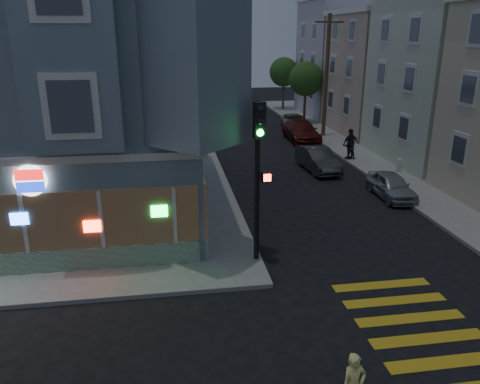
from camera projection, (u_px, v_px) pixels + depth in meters
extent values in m
plane|color=black|center=(181.00, 335.00, 12.66)|extent=(120.00, 120.00, 0.00)
cube|color=gray|center=(459.00, 134.00, 37.53)|extent=(24.00, 42.00, 0.15)
cube|color=slate|center=(28.00, 84.00, 20.26)|extent=(14.00, 14.00, 11.00)
cube|color=silver|center=(33.00, 122.00, 20.79)|extent=(14.30, 14.30, 0.25)
cylinder|color=white|center=(30.00, 180.00, 14.54)|extent=(1.00, 0.12, 1.00)
cube|color=#C7B39A|center=(412.00, 74.00, 37.42)|extent=(12.00, 8.60, 9.00)
cube|color=#B0AABB|center=(367.00, 59.00, 45.60)|extent=(12.00, 8.60, 10.50)
cylinder|color=#4C3826|center=(326.00, 77.00, 35.38)|extent=(0.30, 0.30, 9.00)
cube|color=#4C3826|center=(330.00, 22.00, 34.13)|extent=(2.20, 0.12, 0.12)
cylinder|color=#4C3826|center=(305.00, 104.00, 41.95)|extent=(0.24, 0.24, 3.20)
sphere|color=#1C4518|center=(306.00, 79.00, 41.25)|extent=(3.00, 3.00, 3.00)
cylinder|color=#4C3826|center=(283.00, 93.00, 49.44)|extent=(0.24, 0.24, 3.20)
sphere|color=#1C4518|center=(284.00, 72.00, 48.73)|extent=(3.00, 3.00, 3.00)
imported|color=black|center=(350.00, 146.00, 29.67)|extent=(0.86, 0.72, 1.60)
imported|color=black|center=(350.00, 144.00, 29.56)|extent=(1.23, 0.77, 1.94)
imported|color=#A1A3A8|center=(391.00, 186.00, 23.08)|extent=(1.51, 3.64, 1.23)
imported|color=#353739|center=(318.00, 159.00, 27.62)|extent=(1.76, 4.28, 1.38)
imported|color=#561713|center=(301.00, 131.00, 35.32)|extent=(2.20, 5.21, 1.50)
imported|color=#9FA6A9|center=(293.00, 121.00, 40.36)|extent=(2.44, 4.40, 1.16)
cylinder|color=black|center=(257.00, 183.00, 15.75)|extent=(0.18, 0.18, 5.60)
cube|color=black|center=(259.00, 120.00, 14.82)|extent=(0.38, 0.34, 1.18)
sphere|color=black|center=(261.00, 109.00, 14.53)|extent=(0.22, 0.22, 0.22)
sphere|color=black|center=(260.00, 121.00, 14.65)|extent=(0.22, 0.22, 0.22)
sphere|color=#19F23F|center=(260.00, 133.00, 14.77)|extent=(0.22, 0.22, 0.22)
cube|color=black|center=(267.00, 177.00, 15.51)|extent=(0.38, 0.25, 0.36)
cube|color=#FF2614|center=(267.00, 178.00, 15.40)|extent=(0.25, 0.02, 0.25)
cylinder|color=silver|center=(399.00, 167.00, 26.95)|extent=(0.25, 0.25, 0.61)
sphere|color=silver|center=(400.00, 161.00, 26.83)|extent=(0.27, 0.27, 0.27)
cylinder|color=silver|center=(399.00, 166.00, 26.93)|extent=(0.46, 0.12, 0.12)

